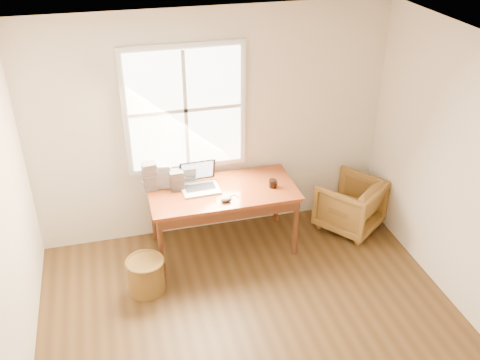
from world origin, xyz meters
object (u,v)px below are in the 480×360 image
object	(u,v)px
wicker_stool	(146,276)
laptop	(200,177)
armchair	(350,204)
cd_stack_a	(165,175)
desk	(223,191)
coffee_mug	(272,183)

from	to	relation	value
wicker_stool	laptop	bearing A→B (deg)	39.86
armchair	cd_stack_a	bearing A→B (deg)	-42.82
desk	coffee_mug	distance (m)	0.55
wicker_stool	laptop	xyz separation A→B (m)	(0.70, 0.58, 0.73)
laptop	cd_stack_a	bearing A→B (deg)	150.20
wicker_stool	coffee_mug	bearing A→B (deg)	17.23
wicker_stool	laptop	distance (m)	1.17
wicker_stool	cd_stack_a	distance (m)	1.09
desk	wicker_stool	xyz separation A→B (m)	(-0.93, -0.54, -0.55)
desk	cd_stack_a	xyz separation A→B (m)	(-0.59, 0.23, 0.16)
armchair	desk	bearing A→B (deg)	-36.72
wicker_stool	laptop	world-z (taller)	laptop
desk	laptop	distance (m)	0.30
wicker_stool	cd_stack_a	world-z (taller)	cd_stack_a
desk	armchair	bearing A→B (deg)	-0.00
cd_stack_a	armchair	bearing A→B (deg)	-6.10
armchair	cd_stack_a	xyz separation A→B (m)	(-2.14, 0.23, 0.58)
wicker_stool	coffee_mug	xyz separation A→B (m)	(1.47, 0.46, 0.61)
wicker_stool	coffee_mug	size ratio (longest dim) A/B	4.12
desk	wicker_stool	distance (m)	1.21
coffee_mug	wicker_stool	bearing A→B (deg)	172.87
coffee_mug	desk	bearing A→B (deg)	146.98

